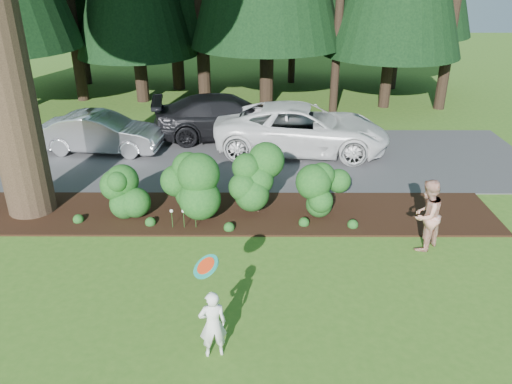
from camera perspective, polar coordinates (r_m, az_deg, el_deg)
ground at (r=10.97m, az=-8.27°, el=-10.36°), size 80.00×80.00×0.00m
mulch_bed at (r=13.71m, az=-6.47°, el=-2.38°), size 16.00×2.50×0.05m
driveway at (r=17.57m, az=-5.01°, el=4.01°), size 22.00×6.00×0.03m
shrub_row at (r=13.19m, az=-3.36°, el=0.40°), size 6.53×1.60×1.61m
lily_cluster at (r=12.78m, az=-8.31°, el=-2.26°), size 0.69×0.09×0.57m
car_silver_wagon at (r=18.60m, az=-17.24°, el=6.50°), size 4.36×1.91×1.39m
car_white_suv at (r=17.83m, az=5.26°, el=7.25°), size 6.35×3.41×1.69m
car_dark_suv at (r=19.28m, az=-3.28°, el=8.59°), size 5.86×3.04×1.62m
child at (r=8.84m, az=-4.97°, el=-14.81°), size 0.54×0.41×1.32m
adult at (r=12.32m, az=18.88°, el=-2.52°), size 1.08×1.07×1.77m
frisbee at (r=8.48m, az=-5.75°, el=-8.45°), size 0.50×0.48×0.37m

